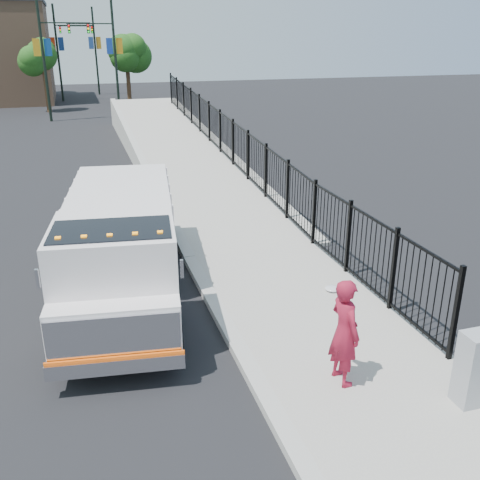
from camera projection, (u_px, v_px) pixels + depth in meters
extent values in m
plane|color=black|center=(231.00, 338.00, 10.60)|extent=(120.00, 120.00, 0.00)
cube|color=#9E998E|center=(369.00, 377.00, 9.32)|extent=(3.55, 12.00, 0.12)
cube|color=#ADAAA3|center=(265.00, 396.00, 8.79)|extent=(0.30, 12.00, 0.16)
cube|color=#9E998E|center=(181.00, 160.00, 25.45)|extent=(3.95, 24.06, 3.19)
cube|color=black|center=(233.00, 157.00, 21.95)|extent=(0.10, 28.00, 1.80)
cube|color=black|center=(124.00, 272.00, 12.33)|extent=(1.78, 6.51, 0.21)
cube|color=white|center=(116.00, 273.00, 9.98)|extent=(2.48, 2.36, 1.90)
cube|color=white|center=(115.00, 327.00, 9.07)|extent=(2.29, 0.95, 0.95)
cube|color=silver|center=(114.00, 338.00, 8.74)|extent=(2.17, 0.36, 0.81)
cube|color=silver|center=(116.00, 365.00, 8.84)|extent=(2.28, 0.46, 0.27)
cube|color=#F0520A|center=(115.00, 358.00, 8.79)|extent=(2.26, 0.34, 0.06)
cube|color=black|center=(113.00, 250.00, 9.56)|extent=(2.23, 1.49, 0.81)
cube|color=white|center=(123.00, 216.00, 13.12)|extent=(2.77, 4.24, 1.61)
cube|color=silver|center=(38.00, 279.00, 8.77)|extent=(0.06, 0.06, 0.33)
cube|color=silver|center=(182.00, 269.00, 9.14)|extent=(0.06, 0.06, 0.33)
cube|color=orange|center=(58.00, 239.00, 8.98)|extent=(0.10, 0.09, 0.06)
cube|color=orange|center=(84.00, 237.00, 9.05)|extent=(0.10, 0.09, 0.06)
cube|color=orange|center=(110.00, 236.00, 9.11)|extent=(0.10, 0.09, 0.06)
cube|color=orange|center=(135.00, 234.00, 9.18)|extent=(0.10, 0.09, 0.06)
cube|color=orange|center=(160.00, 233.00, 9.24)|extent=(0.10, 0.09, 0.06)
cylinder|color=black|center=(62.00, 343.00, 9.58)|extent=(0.42, 0.98, 0.95)
cylinder|color=black|center=(174.00, 333.00, 9.89)|extent=(0.42, 0.98, 0.95)
cylinder|color=black|center=(87.00, 247.00, 13.85)|extent=(0.42, 0.98, 0.95)
cylinder|color=black|center=(165.00, 243.00, 14.16)|extent=(0.42, 0.98, 0.95)
cylinder|color=black|center=(91.00, 234.00, 14.81)|extent=(0.42, 0.98, 0.95)
cylinder|color=black|center=(163.00, 229.00, 15.11)|extent=(0.42, 0.98, 0.95)
imported|color=maroon|center=(344.00, 332.00, 8.80)|extent=(0.52, 0.73, 1.89)
cube|color=gray|center=(476.00, 368.00, 8.38)|extent=(0.55, 0.40, 1.25)
ellipsoid|color=silver|center=(333.00, 289.00, 12.31)|extent=(0.35, 0.35, 0.09)
cylinder|color=black|center=(44.00, 60.00, 35.37)|extent=(0.18, 0.18, 8.00)
cube|color=black|center=(65.00, 23.00, 34.97)|extent=(3.20, 0.08, 0.08)
cube|color=black|center=(88.00, 29.00, 35.49)|extent=(0.18, 0.22, 0.60)
cube|color=navy|center=(48.00, 47.00, 35.18)|extent=(0.45, 0.04, 1.10)
cube|color=#C08817|center=(37.00, 47.00, 34.98)|extent=(0.45, 0.04, 1.10)
cylinder|color=black|center=(115.00, 58.00, 39.00)|extent=(0.18, 0.18, 8.00)
cube|color=black|center=(90.00, 24.00, 37.73)|extent=(3.20, 0.08, 0.08)
cube|color=black|center=(69.00, 29.00, 37.47)|extent=(0.18, 0.22, 0.60)
cube|color=orange|center=(119.00, 46.00, 38.81)|extent=(0.45, 0.04, 1.10)
cube|color=#153697|center=(110.00, 46.00, 38.62)|extent=(0.45, 0.04, 1.10)
cylinder|color=black|center=(58.00, 54.00, 46.29)|extent=(0.18, 0.18, 8.00)
cube|color=black|center=(74.00, 25.00, 45.90)|extent=(3.20, 0.08, 0.08)
cube|color=black|center=(92.00, 30.00, 46.42)|extent=(0.18, 0.22, 0.60)
cube|color=navy|center=(61.00, 44.00, 46.10)|extent=(0.45, 0.04, 1.10)
cube|color=red|center=(53.00, 44.00, 45.91)|extent=(0.45, 0.04, 1.10)
cylinder|color=black|center=(96.00, 52.00, 51.45)|extent=(0.18, 0.18, 8.00)
cube|color=black|center=(76.00, 26.00, 50.18)|extent=(3.20, 0.08, 0.08)
cube|color=black|center=(60.00, 30.00, 49.91)|extent=(0.18, 0.22, 0.60)
cube|color=orange|center=(99.00, 43.00, 51.25)|extent=(0.45, 0.04, 1.10)
cube|color=#284F9B|center=(91.00, 43.00, 51.06)|extent=(0.45, 0.04, 1.10)
cylinder|color=#382314|center=(47.00, 91.00, 40.48)|extent=(0.36, 0.36, 3.20)
sphere|color=#194714|center=(43.00, 57.00, 39.61)|extent=(2.33, 2.33, 2.33)
cylinder|color=#382314|center=(129.00, 83.00, 46.27)|extent=(0.36, 0.36, 3.20)
sphere|color=#194714|center=(126.00, 54.00, 45.41)|extent=(2.61, 2.61, 2.61)
cylinder|color=#382314|center=(41.00, 77.00, 53.07)|extent=(0.36, 0.36, 3.20)
sphere|color=#194714|center=(38.00, 51.00, 52.20)|extent=(2.63, 2.63, 2.63)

